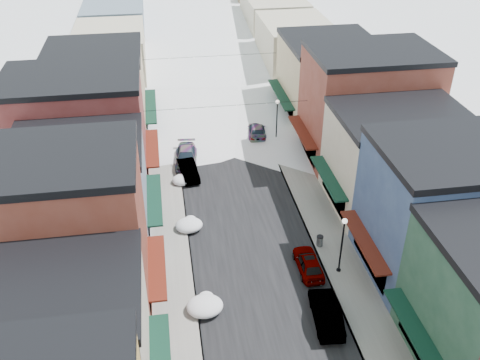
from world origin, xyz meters
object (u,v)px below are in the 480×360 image
object	(u,v)px
trash_can	(320,241)
streetlamp_near	(343,239)
car_dark_hatch	(188,170)
car_green_sedan	(326,313)

from	to	relation	value
trash_can	streetlamp_near	bearing A→B (deg)	-79.35
car_dark_hatch	trash_can	distance (m)	16.12
streetlamp_near	trash_can	bearing A→B (deg)	100.65
car_dark_hatch	car_green_sedan	world-z (taller)	car_green_sedan
trash_can	streetlamp_near	distance (m)	4.18
car_green_sedan	trash_can	distance (m)	8.13
car_dark_hatch	streetlamp_near	bearing A→B (deg)	-65.03
trash_can	car_green_sedan	bearing A→B (deg)	-103.17
car_dark_hatch	streetlamp_near	distance (m)	19.24
car_dark_hatch	car_green_sedan	xyz separation A→B (m)	(7.92, -20.72, 0.06)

